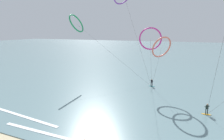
% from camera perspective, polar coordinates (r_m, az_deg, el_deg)
% --- Properties ---
extents(sea_water, '(400.00, 200.00, 0.08)m').
position_cam_1_polar(sea_water, '(114.78, 16.45, 5.62)').
color(sea_water, slate).
rests_on(sea_water, ground).
extents(surfer_teal, '(1.40, 0.61, 1.70)m').
position_cam_1_polar(surfer_teal, '(41.61, 12.25, -4.02)').
color(surfer_teal, teal).
rests_on(surfer_teal, ground).
extents(surfer_amber, '(1.40, 0.68, 1.70)m').
position_cam_1_polar(surfer_amber, '(30.92, 27.42, -10.93)').
color(surfer_amber, orange).
rests_on(surfer_amber, ground).
extents(kite_magenta, '(4.84, 2.42, 12.95)m').
position_cam_1_polar(kite_magenta, '(39.42, 11.88, 9.55)').
color(kite_magenta, '#CC288E').
rests_on(kite_magenta, ground).
extents(kite_coral, '(4.35, 7.07, 11.26)m').
position_cam_1_polar(kite_coral, '(34.92, 15.16, 6.86)').
color(kite_coral, '#EA7260').
rests_on(kite_coral, ground).
extents(kite_emerald, '(20.92, 5.14, 16.31)m').
position_cam_1_polar(kite_emerald, '(48.00, -11.00, 14.09)').
color(kite_emerald, '#199351').
rests_on(kite_emerald, ground).
extents(wave_crest_mid, '(18.34, 0.62, 0.12)m').
position_cam_1_polar(wave_crest_mid, '(23.18, -14.47, -19.95)').
color(wave_crest_mid, white).
rests_on(wave_crest_mid, ground).
extents(wave_crest_far, '(17.22, 2.02, 0.12)m').
position_cam_1_polar(wave_crest_far, '(31.69, -28.10, -11.94)').
color(wave_crest_far, white).
rests_on(wave_crest_far, ground).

